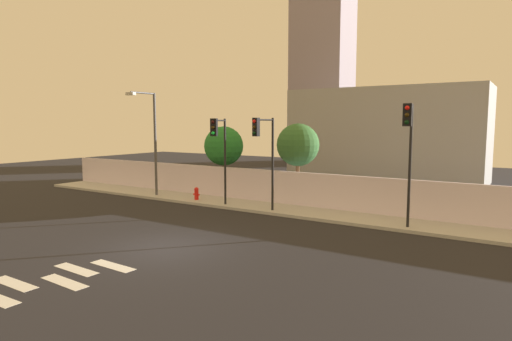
% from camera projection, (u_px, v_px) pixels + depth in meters
% --- Properties ---
extents(ground_plane, '(80.00, 80.00, 0.00)m').
position_uv_depth(ground_plane, '(165.00, 248.00, 15.97)').
color(ground_plane, black).
extents(sidewalk, '(36.00, 2.40, 0.15)m').
position_uv_depth(sidewalk, '(277.00, 209.00, 22.81)').
color(sidewalk, '#AFAFAF').
rests_on(sidewalk, ground).
extents(perimeter_wall, '(36.00, 0.18, 1.80)m').
position_uv_depth(perimeter_wall, '(289.00, 188.00, 23.79)').
color(perimeter_wall, silver).
rests_on(perimeter_wall, sidewalk).
extents(crosswalk_marking, '(2.91, 3.89, 0.01)m').
position_uv_depth(crosswalk_marking, '(55.00, 279.00, 12.77)').
color(crosswalk_marking, silver).
rests_on(crosswalk_marking, ground).
extents(traffic_light_left, '(0.53, 1.38, 4.68)m').
position_uv_depth(traffic_light_left, '(264.00, 144.00, 21.41)').
color(traffic_light_left, black).
rests_on(traffic_light_left, sidewalk).
extents(traffic_light_center, '(0.36, 1.35, 5.19)m').
position_uv_depth(traffic_light_center, '(409.00, 139.00, 17.68)').
color(traffic_light_center, black).
rests_on(traffic_light_center, sidewalk).
extents(traffic_light_right, '(0.56, 1.60, 4.66)m').
position_uv_depth(traffic_light_right, '(219.00, 142.00, 22.75)').
color(traffic_light_right, black).
rests_on(traffic_light_right, sidewalk).
extents(street_lamp_curbside, '(0.61, 2.06, 6.24)m').
position_uv_depth(street_lamp_curbside, '(152.00, 134.00, 26.28)').
color(street_lamp_curbside, '#4C4C51').
rests_on(street_lamp_curbside, sidewalk).
extents(fire_hydrant, '(0.44, 0.26, 0.73)m').
position_uv_depth(fire_hydrant, '(196.00, 193.00, 25.21)').
color(fire_hydrant, red).
rests_on(fire_hydrant, sidewalk).
extents(roadside_tree_leftmost, '(2.49, 2.49, 4.38)m').
position_uv_depth(roadside_tree_leftmost, '(224.00, 146.00, 27.53)').
color(roadside_tree_leftmost, brown).
rests_on(roadside_tree_leftmost, ground).
extents(roadside_tree_midleft, '(2.43, 2.43, 4.56)m').
position_uv_depth(roadside_tree_midleft, '(298.00, 145.00, 24.67)').
color(roadside_tree_midleft, brown).
rests_on(roadside_tree_midleft, ground).
extents(low_building_distant, '(14.72, 6.00, 7.29)m').
position_uv_depth(low_building_distant, '(386.00, 135.00, 34.57)').
color(low_building_distant, '#A0A0A0').
rests_on(low_building_distant, ground).
extents(tower_on_skyline, '(6.21, 5.00, 31.67)m').
position_uv_depth(tower_on_skyline, '(323.00, 24.00, 49.23)').
color(tower_on_skyline, gray).
rests_on(tower_on_skyline, ground).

